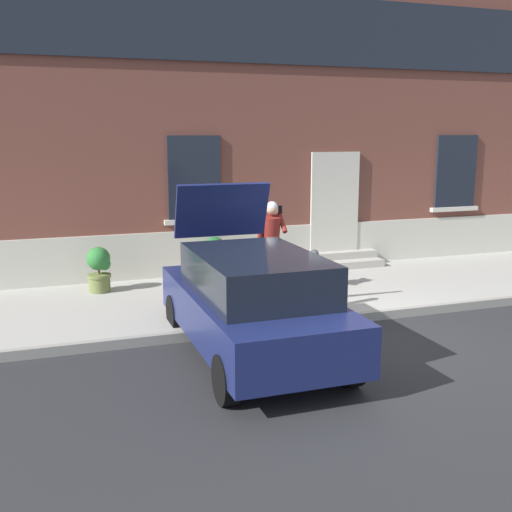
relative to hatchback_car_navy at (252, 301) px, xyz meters
name	(u,v)px	position (x,y,z in m)	size (l,w,h in m)	color
ground_plane	(366,342)	(1.81, 0.00, -0.80)	(80.00, 80.00, 0.00)	#232326
sidewalk	(294,292)	(1.81, 2.80, -0.72)	(24.00, 3.60, 0.15)	#99968E
curb_edge	(338,320)	(1.81, 0.94, -0.72)	(24.00, 0.12, 0.15)	gray
building_facade	(252,104)	(1.82, 5.29, 2.93)	(24.00, 1.52, 7.50)	brown
entrance_stoop	(338,261)	(3.51, 4.34, -0.52)	(1.97, 0.64, 0.32)	#9E998E
hatchback_car_navy	(252,301)	(0.00, 0.00, 0.00)	(1.79, 4.07, 2.34)	#161E4C
bollard_near_person	(314,278)	(1.56, 1.35, -0.09)	(0.15, 0.15, 1.04)	#333338
person_on_phone	(270,242)	(1.22, 2.56, 0.35)	(0.51, 0.50, 1.74)	maroon
planter_olive	(99,268)	(-1.74, 3.81, -0.19)	(0.44, 0.44, 0.86)	#606B38
planter_terracotta	(215,256)	(0.63, 4.21, -0.19)	(0.44, 0.44, 0.86)	#B25B38
planter_cream	(261,257)	(1.51, 3.84, -0.19)	(0.44, 0.44, 0.86)	beige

